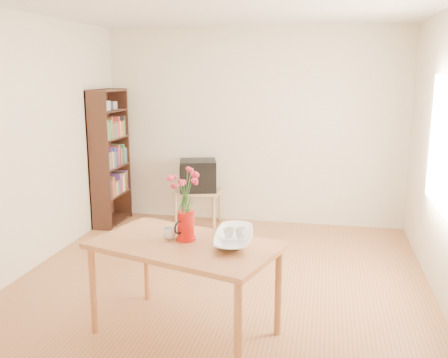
% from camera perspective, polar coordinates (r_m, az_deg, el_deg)
% --- Properties ---
extents(room, '(4.50, 4.50, 4.50)m').
position_cam_1_polar(room, '(4.50, -0.40, 2.95)').
color(room, '#955B35').
rests_on(room, ground).
extents(table, '(1.57, 1.18, 0.75)m').
position_cam_1_polar(table, '(3.86, -4.51, -8.45)').
color(table, '#A86439').
rests_on(table, ground).
extents(tv_stand, '(0.60, 0.45, 0.46)m').
position_cam_1_polar(tv_stand, '(6.73, -2.97, -1.90)').
color(tv_stand, tan).
rests_on(tv_stand, ground).
extents(bookshelf, '(0.28, 0.70, 1.80)m').
position_cam_1_polar(bookshelf, '(6.81, -12.87, 1.88)').
color(bookshelf, black).
rests_on(bookshelf, ground).
extents(pitcher, '(0.15, 0.22, 0.23)m').
position_cam_1_polar(pitcher, '(3.86, -4.40, -5.49)').
color(pitcher, red).
rests_on(pitcher, table).
extents(flowers, '(0.26, 0.26, 0.37)m').
position_cam_1_polar(flowers, '(3.78, -4.47, -1.15)').
color(flowers, '#E93655').
rests_on(flowers, pitcher).
extents(mug, '(0.14, 0.14, 0.09)m').
position_cam_1_polar(mug, '(3.91, -6.21, -6.22)').
color(mug, white).
rests_on(mug, table).
extents(bowl, '(0.46, 0.46, 0.40)m').
position_cam_1_polar(bowl, '(3.78, 1.13, -4.31)').
color(bowl, white).
rests_on(bowl, table).
extents(teacup_a, '(0.10, 0.10, 0.07)m').
position_cam_1_polar(teacup_a, '(3.80, 0.53, -4.85)').
color(teacup_a, white).
rests_on(teacup_a, bowl).
extents(teacup_b, '(0.08, 0.08, 0.07)m').
position_cam_1_polar(teacup_b, '(3.80, 1.85, -4.84)').
color(teacup_b, white).
rests_on(teacup_b, bowl).
extents(television, '(0.57, 0.55, 0.41)m').
position_cam_1_polar(television, '(6.68, -2.97, 0.48)').
color(television, black).
rests_on(television, tv_stand).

